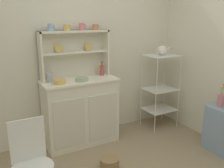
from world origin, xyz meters
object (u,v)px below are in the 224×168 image
(bowl_mixing_large, at_px, (60,82))
(utensil_jar, at_px, (50,77))
(wire_chair, at_px, (31,158))
(floor_basket, at_px, (109,164))
(hutch_cabinet, at_px, (81,111))
(porcelain_teapot, at_px, (162,50))
(flower_vase, at_px, (221,99))
(jam_bottle, at_px, (102,70))
(bakers_rack, at_px, (160,84))
(cup_sky_0, at_px, (51,27))
(hutch_shelf_unit, at_px, (74,50))

(bowl_mixing_large, distance_m, utensil_jar, 0.17)
(wire_chair, bearing_deg, floor_basket, 41.83)
(hutch_cabinet, distance_m, porcelain_teapot, 1.50)
(utensil_jar, distance_m, flower_vase, 2.19)
(jam_bottle, relative_size, porcelain_teapot, 0.85)
(floor_basket, relative_size, utensil_jar, 0.91)
(utensil_jar, distance_m, porcelain_teapot, 1.69)
(bakers_rack, xyz_separation_m, porcelain_teapot, (-0.00, 0.00, 0.52))
(floor_basket, distance_m, cup_sky_0, 1.78)
(hutch_shelf_unit, xyz_separation_m, cup_sky_0, (-0.31, -0.04, 0.30))
(floor_basket, bearing_deg, bowl_mixing_large, 114.40)
(hutch_shelf_unit, relative_size, wire_chair, 1.10)
(bakers_rack, distance_m, porcelain_teapot, 0.52)
(wire_chair, height_order, floor_basket, wire_chair)
(hutch_cabinet, height_order, cup_sky_0, cup_sky_0)
(hutch_shelf_unit, height_order, wire_chair, hutch_shelf_unit)
(porcelain_teapot, bearing_deg, hutch_cabinet, 175.99)
(jam_bottle, height_order, utensil_jar, utensil_jar)
(jam_bottle, xyz_separation_m, porcelain_teapot, (0.92, -0.18, 0.24))
(hutch_shelf_unit, distance_m, flower_vase, 2.00)
(bakers_rack, distance_m, utensil_jar, 1.69)
(hutch_shelf_unit, height_order, bakers_rack, hutch_shelf_unit)
(cup_sky_0, bearing_deg, porcelain_teapot, -7.59)
(hutch_cabinet, relative_size, bowl_mixing_large, 6.47)
(wire_chair, relative_size, cup_sky_0, 9.38)
(cup_sky_0, distance_m, porcelain_teapot, 1.65)
(hutch_shelf_unit, xyz_separation_m, floor_basket, (0.03, -0.94, -1.19))
(cup_sky_0, height_order, bowl_mixing_large, cup_sky_0)
(hutch_shelf_unit, distance_m, cup_sky_0, 0.43)
(wire_chair, bearing_deg, flower_vase, 28.17)
(bakers_rack, bearing_deg, hutch_shelf_unit, 168.93)
(hutch_shelf_unit, bearing_deg, wire_chair, -127.05)
(hutch_shelf_unit, height_order, flower_vase, hutch_shelf_unit)
(flower_vase, bearing_deg, bakers_rack, 102.40)
(porcelain_teapot, bearing_deg, flower_vase, -77.52)
(utensil_jar, bearing_deg, flower_vase, -30.61)
(wire_chair, relative_size, jam_bottle, 4.28)
(bakers_rack, relative_size, utensil_jar, 4.75)
(hutch_shelf_unit, bearing_deg, jam_bottle, -11.61)
(hutch_cabinet, distance_m, floor_basket, 0.87)
(hutch_cabinet, height_order, hutch_shelf_unit, hutch_shelf_unit)
(cup_sky_0, bearing_deg, bakers_rack, -7.58)
(jam_bottle, relative_size, utensil_jar, 0.83)
(utensil_jar, bearing_deg, wire_chair, -114.77)
(wire_chair, relative_size, bowl_mixing_large, 5.48)
(flower_vase, bearing_deg, bowl_mixing_large, 151.96)
(bakers_rack, xyz_separation_m, flower_vase, (0.21, -0.94, -0.00))
(hutch_shelf_unit, distance_m, floor_basket, 1.52)
(hutch_shelf_unit, bearing_deg, bowl_mixing_large, -141.09)
(wire_chair, xyz_separation_m, bowl_mixing_large, (0.56, 0.89, 0.41))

